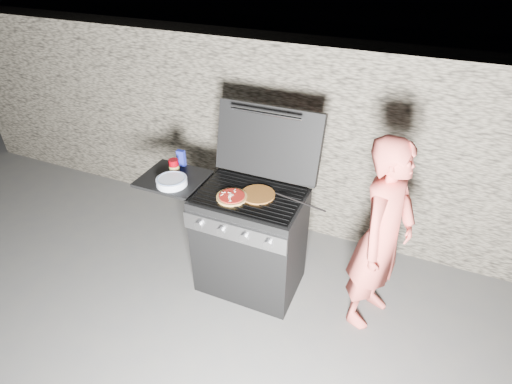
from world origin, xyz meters
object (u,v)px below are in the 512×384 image
at_px(gas_grill, 223,234).
at_px(sauce_jar, 174,166).
at_px(pizza_topped, 232,197).
at_px(person, 382,238).

bearing_deg(gas_grill, sauce_jar, 171.48).
relative_size(gas_grill, sauce_jar, 11.13).
bearing_deg(pizza_topped, gas_grill, 148.69).
bearing_deg(person, gas_grill, 112.18).
distance_m(pizza_topped, person, 1.10).
bearing_deg(pizza_topped, sauce_jar, 165.28).
bearing_deg(gas_grill, person, 3.41).
relative_size(pizza_topped, person, 0.15).
distance_m(gas_grill, person, 1.27).
height_order(gas_grill, sauce_jar, sauce_jar).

